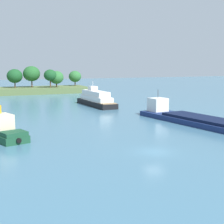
{
  "coord_description": "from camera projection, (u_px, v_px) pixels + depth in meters",
  "views": [
    {
      "loc": [
        -20.55,
        -36.05,
        11.01
      ],
      "look_at": [
        5.27,
        26.66,
        1.2
      ],
      "focal_mm": 54.12,
      "sensor_mm": 36.0,
      "label": 1
    }
  ],
  "objects": [
    {
      "name": "white_riverboat",
      "position": [
        96.0,
        99.0,
        88.1
      ],
      "size": [
        5.21,
        17.84,
        6.38
      ],
      "color": "black",
      "rests_on": "ground"
    },
    {
      "name": "treeline_island",
      "position": [
        22.0,
        86.0,
        124.24
      ],
      "size": [
        53.84,
        16.43,
        9.99
      ],
      "color": "#566B3D",
      "rests_on": "ground"
    },
    {
      "name": "tugboat",
      "position": [
        4.0,
        131.0,
        49.24
      ],
      "size": [
        6.39,
        10.38,
        4.83
      ],
      "color": "#19472D",
      "rests_on": "ground"
    },
    {
      "name": "cargo_barge",
      "position": [
        210.0,
        122.0,
        59.13
      ],
      "size": [
        11.23,
        36.15,
        5.55
      ],
      "color": "navy",
      "rests_on": "ground"
    },
    {
      "name": "ground_plane",
      "position": [
        154.0,
        152.0,
        42.31
      ],
      "size": [
        400.0,
        400.0,
        0.0
      ],
      "primitive_type": "plane",
      "color": "teal"
    }
  ]
}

